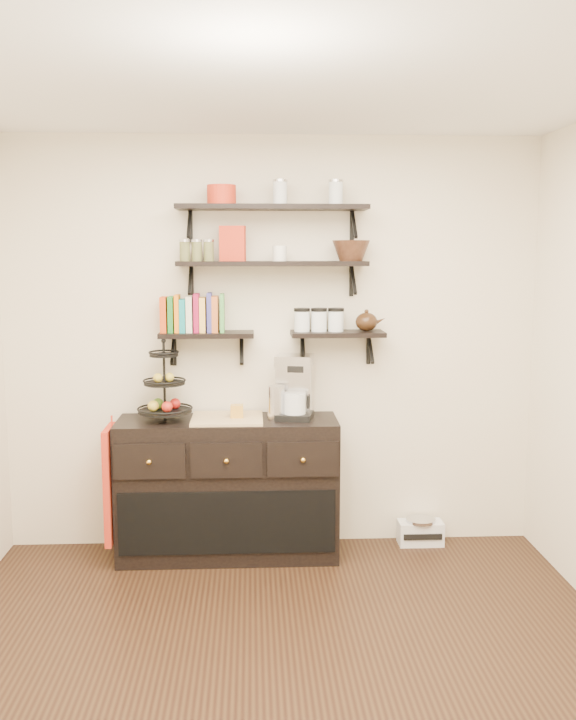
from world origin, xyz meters
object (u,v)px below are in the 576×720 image
Objects in this scene: fruit_stand at (165,394)px; coffee_maker at (294,388)px; radio at (420,531)px; sideboard at (228,488)px.

fruit_stand reaches higher than coffee_maker.
fruit_stand is at bearing -176.12° from radio.
coffee_maker is at bearing 1.73° from fruit_stand.
radio is (0.86, 0.09, -1.01)m from coffee_maker.
sideboard is 4.70× the size of radio.
fruit_stand is 0.82m from coffee_maker.
radio is at bearing 3.91° from fruit_stand.
coffee_maker reaches higher than sideboard.
fruit_stand reaches higher than radio.
sideboard is 3.39× the size of coffee_maker.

